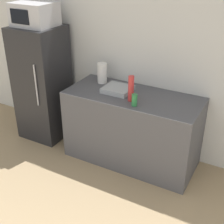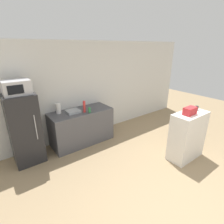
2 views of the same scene
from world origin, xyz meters
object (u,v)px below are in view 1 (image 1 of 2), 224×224
object	(u,v)px
microwave	(35,14)
paper_towel_roll	(102,73)
refrigerator	(42,84)
bottle_tall	(131,89)
bottle_short	(134,100)

from	to	relation	value
microwave	paper_towel_roll	world-z (taller)	microwave
refrigerator	bottle_tall	distance (m)	1.42
refrigerator	bottle_tall	xyz separation A→B (m)	(1.39, -0.13, 0.27)
bottle_tall	paper_towel_roll	xyz separation A→B (m)	(-0.55, 0.31, -0.02)
refrigerator	microwave	distance (m)	0.92
microwave	paper_towel_roll	bearing A→B (deg)	12.55
bottle_short	bottle_tall	bearing A→B (deg)	133.24
refrigerator	microwave	world-z (taller)	microwave
bottle_short	microwave	bearing A→B (deg)	171.55
refrigerator	bottle_short	distance (m)	1.51
paper_towel_roll	microwave	bearing A→B (deg)	-167.45
refrigerator	microwave	bearing A→B (deg)	-107.70
microwave	bottle_short	size ratio (longest dim) A/B	3.74
microwave	bottle_short	xyz separation A→B (m)	(1.48, -0.22, -0.74)
bottle_tall	bottle_short	size ratio (longest dim) A/B	2.19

